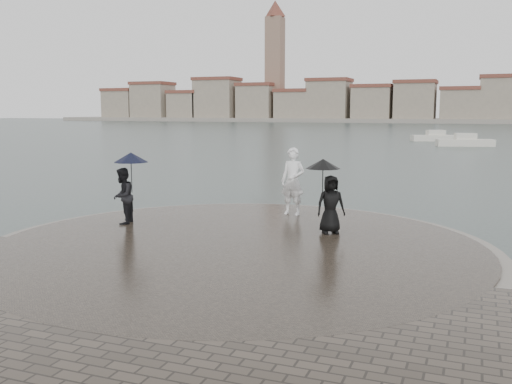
% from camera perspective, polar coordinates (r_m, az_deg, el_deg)
% --- Properties ---
extents(ground, '(400.00, 400.00, 0.00)m').
position_cam_1_polar(ground, '(11.04, -9.26, -10.82)').
color(ground, '#2B3835').
rests_on(ground, ground).
extents(kerb_ring, '(12.50, 12.50, 0.32)m').
position_cam_1_polar(kerb_ring, '(13.99, -1.95, -5.95)').
color(kerb_ring, gray).
rests_on(kerb_ring, ground).
extents(quay_tip, '(11.90, 11.90, 0.36)m').
position_cam_1_polar(quay_tip, '(13.98, -1.95, -5.86)').
color(quay_tip, '#2D261E').
rests_on(quay_tip, ground).
extents(statue, '(0.81, 0.58, 2.08)m').
position_cam_1_polar(statue, '(17.60, 3.70, 1.08)').
color(statue, white).
rests_on(statue, quay_tip).
extents(visitor_left, '(1.14, 1.05, 2.04)m').
position_cam_1_polar(visitor_left, '(16.54, -12.99, 0.60)').
color(visitor_left, black).
rests_on(visitor_left, quay_tip).
extents(visitor_right, '(1.16, 0.96, 1.95)m').
position_cam_1_polar(visitor_right, '(15.04, 7.26, -0.09)').
color(visitor_right, black).
rests_on(visitor_right, quay_tip).
extents(far_skyline, '(260.00, 20.00, 37.00)m').
position_cam_1_polar(far_skyline, '(170.08, 17.57, 8.49)').
color(far_skyline, gray).
rests_on(far_skyline, ground).
extents(boats, '(25.09, 27.97, 1.50)m').
position_cam_1_polar(boats, '(58.99, 24.25, 4.36)').
color(boats, silver).
rests_on(boats, ground).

